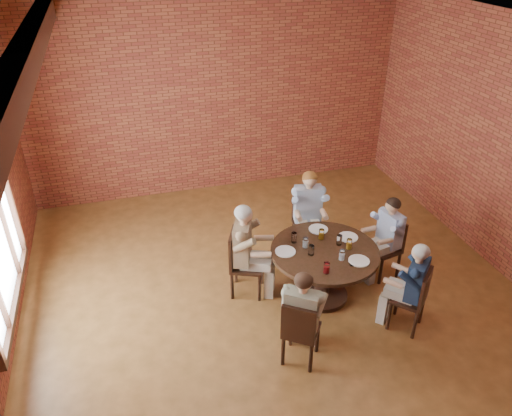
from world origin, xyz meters
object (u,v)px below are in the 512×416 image
object	(u,v)px
chair_a	(389,245)
smartphone	(352,263)
chair_d	(300,331)
chair_b	(307,219)
diner_c	(247,251)
diner_d	(302,317)
dining_table	(324,264)
chair_c	(241,260)
diner_b	(308,213)
diner_a	(386,238)
chair_e	(415,298)
diner_e	(411,287)

from	to	relation	value
chair_a	smartphone	bearing A→B (deg)	-68.30
chair_d	smartphone	xyz separation A→B (m)	(0.91, 0.65, 0.27)
chair_b	diner_c	world-z (taller)	diner_c
chair_d	diner_d	distance (m)	0.15
dining_table	smartphone	distance (m)	0.46
diner_c	chair_c	bearing A→B (deg)	90.00
smartphone	diner_d	bearing A→B (deg)	-133.75
chair_a	diner_b	distance (m)	1.22
chair_b	chair_d	size ratio (longest dim) A/B	1.04
dining_table	smartphone	world-z (taller)	smartphone
chair_c	diner_d	size ratio (longest dim) A/B	0.75
diner_a	smartphone	size ratio (longest dim) A/B	8.83
chair_e	diner_a	bearing A→B (deg)	-143.19
diner_b	diner_d	distance (m)	2.17
diner_b	chair_e	distance (m)	2.02
diner_b	diner_a	bearing A→B (deg)	-36.37
diner_b	diner_e	distance (m)	1.95
chair_d	chair_e	xyz separation A→B (m)	(1.51, 0.13, -0.00)
chair_b	smartphone	distance (m)	1.50
diner_b	chair_e	world-z (taller)	diner_b
dining_table	chair_e	bearing A→B (deg)	-46.83
diner_a	diner_c	bearing A→B (deg)	-106.94
chair_d	diner_b	bearing A→B (deg)	-78.41
chair_a	diner_c	bearing A→B (deg)	-106.35
chair_b	chair_d	distance (m)	2.32
diner_a	diner_e	xyz separation A→B (m)	(-0.23, -1.01, -0.00)
diner_a	diner_e	distance (m)	1.04
chair_a	chair_d	world-z (taller)	chair_d
diner_d	chair_e	xyz separation A→B (m)	(1.47, 0.08, -0.14)
chair_b	chair_c	size ratio (longest dim) A/B	0.99
diner_a	chair_b	xyz separation A→B (m)	(-0.78, 0.93, -0.11)
dining_table	diner_c	bearing A→B (deg)	157.23
chair_d	chair_e	size ratio (longest dim) A/B	1.01
chair_d	smartphone	world-z (taller)	chair_d
diner_d	diner_e	xyz separation A→B (m)	(1.42, 0.13, -0.01)
dining_table	diner_a	world-z (taller)	diner_a
diner_c	chair_d	bearing A→B (deg)	-148.36
chair_a	chair_c	distance (m)	2.07
diner_b	smartphone	bearing A→B (deg)	-79.04
chair_b	diner_b	bearing A→B (deg)	-90.00
diner_c	diner_d	xyz separation A→B (m)	(0.26, -1.32, -0.04)
chair_b	dining_table	bearing A→B (deg)	-90.00
diner_a	chair_c	size ratio (longest dim) A/B	1.31
chair_b	chair_d	bearing A→B (deg)	-102.74
diner_a	diner_c	size ratio (longest dim) A/B	0.92
chair_b	diner_d	world-z (taller)	diner_d
diner_e	smartphone	bearing A→B (deg)	-83.27
chair_a	chair_e	world-z (taller)	chair_a
dining_table	diner_e	size ratio (longest dim) A/B	1.14
chair_c	chair_e	xyz separation A→B (m)	(1.80, -1.28, -0.03)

